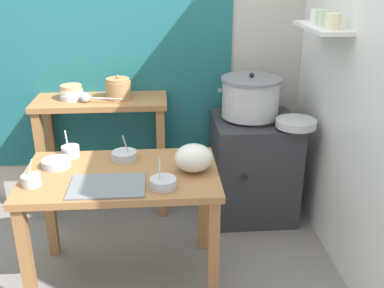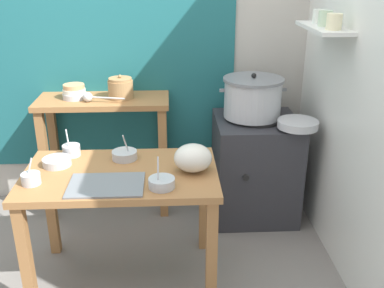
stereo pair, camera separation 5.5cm
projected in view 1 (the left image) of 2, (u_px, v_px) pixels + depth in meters
ground_plane at (125, 272)px, 2.84m from camera, size 9.00×9.00×0.00m
wall_back at (136, 36)px, 3.36m from camera, size 4.40×0.12×2.60m
wall_right at (355, 58)px, 2.63m from camera, size 0.30×3.20×2.60m
prep_table at (122, 190)px, 2.58m from camera, size 1.10×0.66×0.72m
back_shelf_table at (103, 128)px, 3.34m from camera, size 0.96×0.40×0.90m
stove_block at (253, 166)px, 3.40m from camera, size 0.60×0.61×0.78m
steamer_pot at (251, 97)px, 3.22m from camera, size 0.48×0.43×0.32m
clay_pot at (118, 89)px, 3.23m from camera, size 0.18×0.18×0.17m
bowl_stack_enamel at (72, 93)px, 3.23m from camera, size 0.17×0.17×0.11m
ladle at (87, 98)px, 3.16m from camera, size 0.30×0.10×0.07m
serving_tray at (107, 186)px, 2.37m from camera, size 0.40×0.28×0.01m
plastic_bag at (194, 158)px, 2.53m from camera, size 0.22×0.20×0.16m
wide_pan at (296, 123)px, 3.05m from camera, size 0.28×0.28×0.05m
prep_bowl_0 at (163, 183)px, 2.35m from camera, size 0.14×0.14×0.16m
prep_bowl_1 at (31, 180)px, 2.37m from camera, size 0.10×0.10×0.14m
prep_bowl_2 at (56, 163)px, 2.60m from camera, size 0.17×0.17×0.04m
prep_bowl_3 at (124, 155)px, 2.69m from camera, size 0.15×0.15×0.17m
prep_bowl_4 at (71, 151)px, 2.73m from camera, size 0.11×0.11×0.16m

